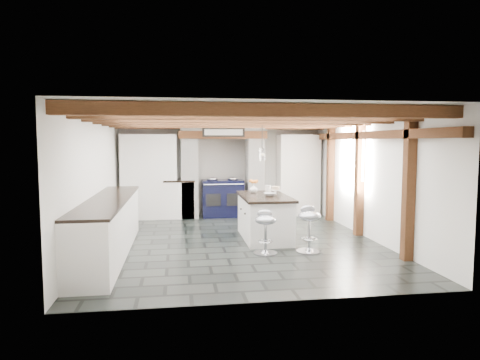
{
  "coord_description": "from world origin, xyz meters",
  "views": [
    {
      "loc": [
        -1.07,
        -7.65,
        1.84
      ],
      "look_at": [
        0.1,
        0.4,
        1.1
      ],
      "focal_mm": 32.0,
      "sensor_mm": 36.0,
      "label": 1
    }
  ],
  "objects": [
    {
      "name": "room_shell",
      "position": [
        -0.61,
        1.42,
        1.07
      ],
      "size": [
        6.0,
        6.03,
        6.0
      ],
      "color": "white",
      "rests_on": "ground"
    },
    {
      "name": "range_cooker",
      "position": [
        0.0,
        2.68,
        0.47
      ],
      "size": [
        1.0,
        0.63,
        0.99
      ],
      "color": "black",
      "rests_on": "ground"
    },
    {
      "name": "bar_stool_far",
      "position": [
        0.33,
        -0.93,
        0.45
      ],
      "size": [
        0.42,
        0.42,
        0.72
      ],
      "rotation": [
        0.0,
        0.0,
        -0.22
      ],
      "color": "silver",
      "rests_on": "ground"
    },
    {
      "name": "kitchen_island",
      "position": [
        0.53,
        0.18,
        0.42
      ],
      "size": [
        0.88,
        1.67,
        1.1
      ],
      "rotation": [
        0.0,
        0.0,
        -0.01
      ],
      "color": "white",
      "rests_on": "ground"
    },
    {
      "name": "ground",
      "position": [
        0.0,
        0.0,
        0.0
      ],
      "size": [
        6.0,
        6.0,
        0.0
      ],
      "primitive_type": "plane",
      "color": "black",
      "rests_on": "ground"
    },
    {
      "name": "bar_stool_near",
      "position": [
        1.06,
        -0.93,
        0.48
      ],
      "size": [
        0.43,
        0.43,
        0.78
      ],
      "rotation": [
        0.0,
        0.0,
        0.15
      ],
      "color": "silver",
      "rests_on": "ground"
    }
  ]
}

